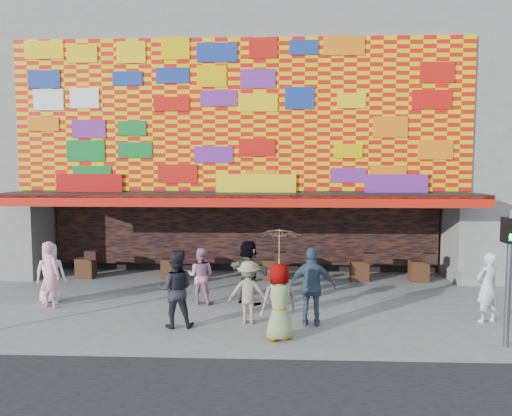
% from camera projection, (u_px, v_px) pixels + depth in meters
% --- Properties ---
extents(ground, '(90.00, 90.00, 0.00)m').
position_uv_depth(ground, '(229.00, 321.00, 12.64)').
color(ground, slate).
rests_on(ground, ground).
extents(shop_building, '(15.20, 9.40, 10.00)m').
position_uv_depth(shop_building, '(248.00, 133.00, 20.32)').
color(shop_building, gray).
rests_on(shop_building, ground).
extents(signal_right, '(0.22, 0.20, 3.00)m').
position_uv_depth(signal_right, '(509.00, 262.00, 10.71)').
color(signal_right, '#59595B').
rests_on(signal_right, ground).
extents(ped_a, '(0.91, 0.66, 1.71)m').
position_uv_depth(ped_a, '(50.00, 273.00, 14.27)').
color(ped_a, silver).
rests_on(ped_a, ground).
extents(ped_b, '(0.80, 0.70, 1.85)m').
position_uv_depth(ped_b, '(50.00, 274.00, 13.79)').
color(ped_b, pink).
rests_on(ped_b, ground).
extents(ped_c, '(0.99, 0.82, 1.85)m').
position_uv_depth(ped_c, '(175.00, 290.00, 12.12)').
color(ped_c, black).
rests_on(ped_c, ground).
extents(ped_d, '(1.04, 0.63, 1.57)m').
position_uv_depth(ped_d, '(248.00, 292.00, 12.43)').
color(ped_d, gray).
rests_on(ped_d, ground).
extents(ped_e, '(1.18, 0.58, 1.94)m').
position_uv_depth(ped_e, '(312.00, 287.00, 12.21)').
color(ped_e, '#374D61').
rests_on(ped_e, ground).
extents(ped_f, '(1.65, 1.48, 1.82)m').
position_uv_depth(ped_f, '(249.00, 272.00, 14.15)').
color(ped_f, gray).
rests_on(ped_f, ground).
extents(ped_g, '(1.00, 0.84, 1.76)m').
position_uv_depth(ped_g, '(279.00, 302.00, 11.22)').
color(ped_g, gray).
rests_on(ped_g, ground).
extents(ped_h, '(0.76, 0.65, 1.77)m').
position_uv_depth(ped_h, '(487.00, 287.00, 12.49)').
color(ped_h, silver).
rests_on(ped_h, ground).
extents(ped_i, '(0.88, 0.74, 1.60)m').
position_uv_depth(ped_i, '(201.00, 276.00, 14.18)').
color(ped_i, '#BE7B94').
rests_on(ped_i, ground).
extents(parasol, '(1.21, 1.22, 1.80)m').
position_uv_depth(parasol, '(280.00, 247.00, 11.11)').
color(parasol, '#D9C589').
rests_on(parasol, ground).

